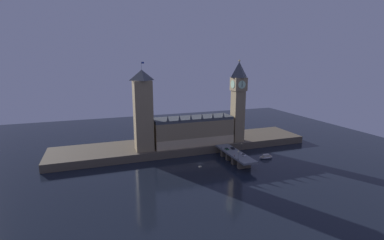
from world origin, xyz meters
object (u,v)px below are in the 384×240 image
object	(u,v)px
car_southbound_lead	(243,155)
car_southbound_trail	(233,148)
clock_tower	(238,99)
pedestrian_far_rail	(222,147)
victoria_tower	(143,111)
boat_downstream	(266,157)
pedestrian_near_rail	(234,156)
street_lamp_mid	(241,146)
street_lamp_near	(238,154)
car_northbound_lead	(227,149)

from	to	relation	value
car_southbound_lead	car_southbound_trail	size ratio (longest dim) A/B	1.10
clock_tower	car_southbound_trail	bearing A→B (deg)	-125.30
car_southbound_trail	pedestrian_far_rail	size ratio (longest dim) A/B	2.50
victoria_tower	car_southbound_trail	distance (m)	76.14
pedestrian_far_rail	boat_downstream	distance (m)	35.47
pedestrian_near_rail	street_lamp_mid	world-z (taller)	street_lamp_mid
street_lamp_mid	boat_downstream	xyz separation A→B (m)	(21.03, -2.13, -10.12)
pedestrian_near_rail	clock_tower	bearing A→B (deg)	59.30
pedestrian_far_rail	street_lamp_near	xyz separation A→B (m)	(-0.40, -27.52, 3.20)
boat_downstream	car_northbound_lead	bearing A→B (deg)	159.22
car_northbound_lead	street_lamp_mid	xyz separation A→B (m)	(7.93, -8.85, 3.64)
pedestrian_far_rail	street_lamp_near	size ratio (longest dim) A/B	0.26
clock_tower	boat_downstream	xyz separation A→B (m)	(7.97, -33.34, -41.97)
boat_downstream	victoria_tower	bearing A→B (deg)	158.41
clock_tower	car_southbound_lead	distance (m)	55.35
street_lamp_mid	boat_downstream	bearing A→B (deg)	-5.80
boat_downstream	pedestrian_near_rail	bearing A→B (deg)	-168.80
victoria_tower	street_lamp_mid	distance (m)	80.54
clock_tower	pedestrian_far_rail	xyz separation A→B (m)	(-23.49, -18.40, -35.26)
pedestrian_far_rail	boat_downstream	xyz separation A→B (m)	(31.46, -14.94, -6.72)
clock_tower	street_lamp_mid	bearing A→B (deg)	-112.71
clock_tower	car_southbound_trail	world-z (taller)	clock_tower
victoria_tower	car_southbound_trail	world-z (taller)	victoria_tower
car_northbound_lead	pedestrian_near_rail	distance (m)	17.40
clock_tower	street_lamp_near	size ratio (longest dim) A/B	10.74
clock_tower	victoria_tower	bearing A→B (deg)	178.54
car_northbound_lead	pedestrian_far_rail	distance (m)	4.69
clock_tower	pedestrian_near_rail	bearing A→B (deg)	-120.70
street_lamp_mid	pedestrian_near_rail	bearing A→B (deg)	-141.30
victoria_tower	pedestrian_near_rail	world-z (taller)	victoria_tower
pedestrian_near_rail	street_lamp_mid	size ratio (longest dim) A/B	0.24
clock_tower	pedestrian_near_rail	world-z (taller)	clock_tower
car_northbound_lead	street_lamp_near	xyz separation A→B (m)	(-2.91, -23.57, 3.44)
car_southbound_trail	street_lamp_near	world-z (taller)	street_lamp_near
street_lamp_near	street_lamp_mid	bearing A→B (deg)	53.63
victoria_tower	pedestrian_near_rail	xyz separation A→B (m)	(58.02, -41.65, -29.70)
pedestrian_near_rail	boat_downstream	size ratio (longest dim) A/B	0.15
boat_downstream	car_southbound_trail	bearing A→B (deg)	155.75
clock_tower	victoria_tower	world-z (taller)	clock_tower
car_southbound_trail	victoria_tower	bearing A→B (deg)	159.40
street_lamp_mid	car_southbound_trail	bearing A→B (deg)	108.59
clock_tower	street_lamp_mid	xyz separation A→B (m)	(-13.06, -31.20, -31.85)
car_southbound_trail	pedestrian_near_rail	xyz separation A→B (m)	(-7.53, -17.01, 0.19)
boat_downstream	street_lamp_mid	bearing A→B (deg)	174.20
victoria_tower	street_lamp_near	size ratio (longest dim) A/B	10.52
pedestrian_far_rail	clock_tower	bearing A→B (deg)	38.06
street_lamp_mid	boat_downstream	distance (m)	23.43
clock_tower	pedestrian_near_rail	distance (m)	57.98
pedestrian_near_rail	boat_downstream	distance (m)	32.77
pedestrian_far_rail	street_lamp_mid	bearing A→B (deg)	-50.81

